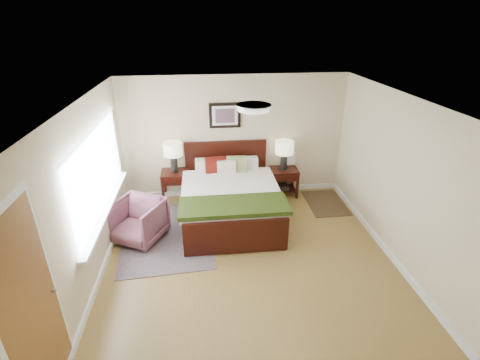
{
  "coord_description": "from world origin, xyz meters",
  "views": [
    {
      "loc": [
        -0.65,
        -4.23,
        3.49
      ],
      "look_at": [
        -0.07,
        0.89,
        1.05
      ],
      "focal_mm": 26.0,
      "sensor_mm": 36.0,
      "label": 1
    }
  ],
  "objects_px": {
    "lamp_right": "(284,150)",
    "armchair": "(138,221)",
    "lamp_left": "(173,151)",
    "rug_persian": "(167,235)",
    "bed": "(230,193)",
    "nightstand_right": "(283,179)",
    "nightstand_left": "(175,178)"
  },
  "relations": [
    {
      "from": "lamp_left",
      "to": "lamp_right",
      "type": "bearing_deg",
      "value": 0.0
    },
    {
      "from": "bed",
      "to": "lamp_right",
      "type": "distance_m",
      "value": 1.54
    },
    {
      "from": "lamp_right",
      "to": "rug_persian",
      "type": "height_order",
      "value": "lamp_right"
    },
    {
      "from": "lamp_left",
      "to": "lamp_right",
      "type": "xyz_separation_m",
      "value": [
        2.23,
        0.0,
        -0.06
      ]
    },
    {
      "from": "bed",
      "to": "nightstand_right",
      "type": "height_order",
      "value": "bed"
    },
    {
      "from": "lamp_right",
      "to": "rug_persian",
      "type": "xyz_separation_m",
      "value": [
        -2.34,
        -1.29,
        -1.03
      ]
    },
    {
      "from": "lamp_right",
      "to": "armchair",
      "type": "xyz_separation_m",
      "value": [
        -2.79,
        -1.34,
        -0.67
      ]
    },
    {
      "from": "nightstand_left",
      "to": "rug_persian",
      "type": "xyz_separation_m",
      "value": [
        -0.11,
        -1.26,
        -0.52
      ]
    },
    {
      "from": "nightstand_left",
      "to": "lamp_right",
      "type": "height_order",
      "value": "lamp_right"
    },
    {
      "from": "bed",
      "to": "rug_persian",
      "type": "bearing_deg",
      "value": -159.09
    },
    {
      "from": "lamp_left",
      "to": "lamp_right",
      "type": "distance_m",
      "value": 2.23
    },
    {
      "from": "nightstand_left",
      "to": "lamp_left",
      "type": "bearing_deg",
      "value": 90.0
    },
    {
      "from": "rug_persian",
      "to": "armchair",
      "type": "bearing_deg",
      "value": -177.34
    },
    {
      "from": "bed",
      "to": "lamp_left",
      "type": "bearing_deg",
      "value": 141.13
    },
    {
      "from": "rug_persian",
      "to": "lamp_right",
      "type": "bearing_deg",
      "value": 24.97
    },
    {
      "from": "bed",
      "to": "lamp_left",
      "type": "xyz_separation_m",
      "value": [
        -1.05,
        0.84,
        0.55
      ]
    },
    {
      "from": "nightstand_right",
      "to": "bed",
      "type": "bearing_deg",
      "value": -145.04
    },
    {
      "from": "lamp_left",
      "to": "rug_persian",
      "type": "relative_size",
      "value": 0.29
    },
    {
      "from": "nightstand_right",
      "to": "armchair",
      "type": "bearing_deg",
      "value": -154.67
    },
    {
      "from": "lamp_left",
      "to": "rug_persian",
      "type": "xyz_separation_m",
      "value": [
        -0.11,
        -1.29,
        -1.08
      ]
    },
    {
      "from": "lamp_left",
      "to": "rug_persian",
      "type": "distance_m",
      "value": 1.69
    },
    {
      "from": "bed",
      "to": "nightstand_left",
      "type": "distance_m",
      "value": 1.33
    },
    {
      "from": "nightstand_right",
      "to": "lamp_right",
      "type": "distance_m",
      "value": 0.66
    },
    {
      "from": "nightstand_right",
      "to": "lamp_left",
      "type": "relative_size",
      "value": 0.99
    },
    {
      "from": "lamp_right",
      "to": "armchair",
      "type": "bearing_deg",
      "value": -154.43
    },
    {
      "from": "nightstand_right",
      "to": "armchair",
      "type": "height_order",
      "value": "armchair"
    },
    {
      "from": "lamp_left",
      "to": "armchair",
      "type": "distance_m",
      "value": 1.62
    },
    {
      "from": "rug_persian",
      "to": "nightstand_right",
      "type": "bearing_deg",
      "value": 24.7
    },
    {
      "from": "bed",
      "to": "lamp_right",
      "type": "bearing_deg",
      "value": 35.42
    },
    {
      "from": "nightstand_right",
      "to": "lamp_right",
      "type": "relative_size",
      "value": 0.99
    },
    {
      "from": "armchair",
      "to": "lamp_left",
      "type": "bearing_deg",
      "value": 94.48
    },
    {
      "from": "rug_persian",
      "to": "bed",
      "type": "bearing_deg",
      "value": 17.13
    }
  ]
}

